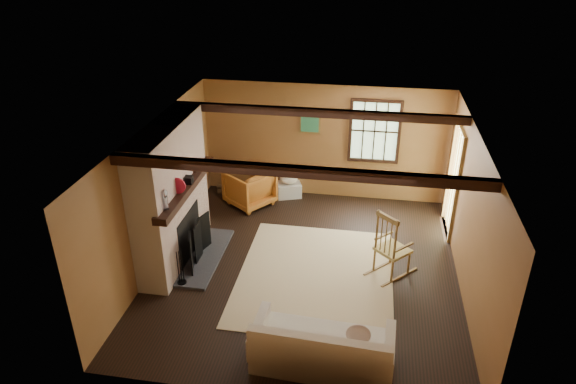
% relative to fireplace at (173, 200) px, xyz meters
% --- Properties ---
extents(ground, '(5.50, 5.50, 0.00)m').
position_rel_fireplace_xyz_m(ground, '(2.23, 0.00, -1.10)').
color(ground, black).
rests_on(ground, ground).
extents(room_envelope, '(5.02, 5.52, 2.44)m').
position_rel_fireplace_xyz_m(room_envelope, '(2.45, 0.26, 0.53)').
color(room_envelope, brown).
rests_on(room_envelope, ground).
extents(fireplace, '(1.02, 2.30, 2.40)m').
position_rel_fireplace_xyz_m(fireplace, '(0.00, 0.00, 0.00)').
color(fireplace, brown).
rests_on(fireplace, ground).
extents(rug, '(2.50, 3.00, 0.01)m').
position_rel_fireplace_xyz_m(rug, '(2.43, -0.20, -1.10)').
color(rug, tan).
rests_on(rug, ground).
extents(rocking_chair, '(0.89, 0.91, 1.16)m').
position_rel_fireplace_xyz_m(rocking_chair, '(3.61, 0.07, -0.61)').
color(rocking_chair, tan).
rests_on(rocking_chair, ground).
extents(sofa, '(1.84, 0.89, 0.73)m').
position_rel_fireplace_xyz_m(sofa, '(2.73, -2.13, -0.84)').
color(sofa, silver).
rests_on(sofa, ground).
extents(firewood_pile, '(0.60, 0.11, 0.22)m').
position_rel_fireplace_xyz_m(firewood_pile, '(0.29, 2.43, -0.99)').
color(firewood_pile, brown).
rests_on(firewood_pile, ground).
extents(laundry_basket, '(0.60, 0.53, 0.30)m').
position_rel_fireplace_xyz_m(laundry_basket, '(1.52, 2.55, -0.95)').
color(laundry_basket, silver).
rests_on(laundry_basket, ground).
extents(basket_pillow, '(0.47, 0.43, 0.19)m').
position_rel_fireplace_xyz_m(basket_pillow, '(1.52, 2.55, -0.71)').
color(basket_pillow, silver).
rests_on(basket_pillow, laundry_basket).
extents(armchair, '(1.16, 1.16, 0.76)m').
position_rel_fireplace_xyz_m(armchair, '(0.79, 2.06, -0.72)').
color(armchair, '#BF6026').
rests_on(armchair, ground).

